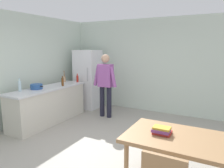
% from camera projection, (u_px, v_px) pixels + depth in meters
% --- Properties ---
extents(ground_plane, '(14.00, 14.00, 0.00)m').
position_uv_depth(ground_plane, '(100.00, 155.00, 3.70)').
color(ground_plane, '#9E998E').
extents(wall_back, '(6.40, 0.12, 2.70)m').
position_uv_depth(wall_back, '(153.00, 66.00, 6.07)').
color(wall_back, silver).
rests_on(wall_back, ground_plane).
extents(wall_left, '(0.12, 5.60, 2.70)m').
position_uv_depth(wall_left, '(9.00, 70.00, 4.85)').
color(wall_left, silver).
rests_on(wall_left, ground_plane).
extents(kitchen_counter, '(0.64, 2.20, 0.90)m').
position_uv_depth(kitchen_counter, '(49.00, 105.00, 5.25)').
color(kitchen_counter, beige).
rests_on(kitchen_counter, ground_plane).
extents(refrigerator, '(0.70, 0.67, 1.80)m').
position_uv_depth(refrigerator, '(88.00, 79.00, 6.51)').
color(refrigerator, white).
rests_on(refrigerator, ground_plane).
extents(person, '(0.70, 0.22, 1.70)m').
position_uv_depth(person, '(105.00, 81.00, 5.58)').
color(person, '#1E1E2D').
rests_on(person, ground_plane).
extents(dining_table, '(1.40, 0.90, 0.75)m').
position_uv_depth(dining_table, '(181.00, 143.00, 2.67)').
color(dining_table, '#9E754C').
rests_on(dining_table, ground_plane).
extents(cooking_pot, '(0.40, 0.28, 0.12)m').
position_uv_depth(cooking_pot, '(36.00, 87.00, 4.95)').
color(cooking_pot, '#285193').
rests_on(cooking_pot, kitchen_counter).
extents(utensil_jar, '(0.11, 0.11, 0.32)m').
position_uv_depth(utensil_jar, '(64.00, 79.00, 6.00)').
color(utensil_jar, tan).
rests_on(utensil_jar, kitchen_counter).
extents(bottle_beer_brown, '(0.06, 0.06, 0.26)m').
position_uv_depth(bottle_beer_brown, '(63.00, 82.00, 5.35)').
color(bottle_beer_brown, '#5B3314').
rests_on(bottle_beer_brown, kitchen_counter).
extents(bottle_water_clear, '(0.07, 0.07, 0.30)m').
position_uv_depth(bottle_water_clear, '(20.00, 86.00, 4.68)').
color(bottle_water_clear, silver).
rests_on(bottle_water_clear, kitchen_counter).
extents(bottle_sauce_red, '(0.06, 0.06, 0.24)m').
position_uv_depth(bottle_sauce_red, '(77.00, 79.00, 5.97)').
color(bottle_sauce_red, '#B22319').
rests_on(bottle_sauce_red, kitchen_counter).
extents(book_stack, '(0.24, 0.21, 0.10)m').
position_uv_depth(book_stack, '(162.00, 131.00, 2.74)').
color(book_stack, '#B22D28').
rests_on(book_stack, dining_table).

